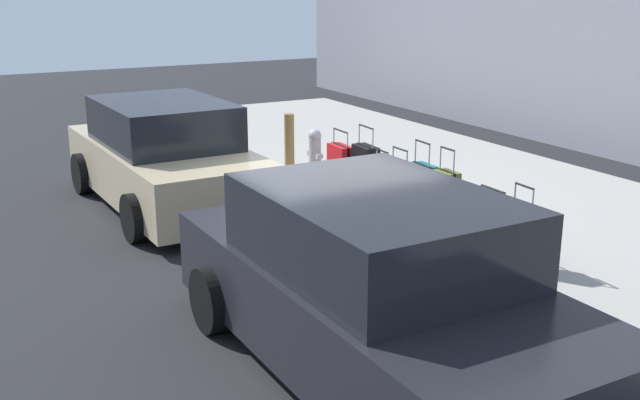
% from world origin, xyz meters
% --- Properties ---
extents(ground_plane, '(40.00, 40.00, 0.00)m').
position_xyz_m(ground_plane, '(0.00, 0.00, 0.00)').
color(ground_plane, black).
extents(sidewalk_curb, '(18.00, 5.00, 0.14)m').
position_xyz_m(sidewalk_curb, '(0.00, -2.50, 0.07)').
color(sidewalk_curb, '#9E9B93').
rests_on(sidewalk_curb, ground_plane).
extents(suitcase_black_0, '(0.37, 0.22, 0.97)m').
position_xyz_m(suitcase_black_0, '(-3.14, -0.70, 0.52)').
color(suitcase_black_0, black).
rests_on(suitcase_black_0, sidewalk_curb).
extents(suitcase_red_1, '(0.48, 0.24, 0.82)m').
position_xyz_m(suitcase_red_1, '(-2.64, -0.71, 0.43)').
color(suitcase_red_1, red).
rests_on(suitcase_red_1, sidewalk_curb).
extents(suitcase_navy_2, '(0.44, 0.26, 0.58)m').
position_xyz_m(suitcase_navy_2, '(-2.11, -0.69, 0.40)').
color(suitcase_navy_2, navy).
rests_on(suitcase_navy_2, sidewalk_curb).
extents(suitcase_olive_3, '(0.35, 0.23, 1.09)m').
position_xyz_m(suitcase_olive_3, '(-1.64, -0.83, 0.53)').
color(suitcase_olive_3, '#59601E').
rests_on(suitcase_olive_3, sidewalk_curb).
extents(suitcase_teal_4, '(0.41, 0.28, 1.09)m').
position_xyz_m(suitcase_teal_4, '(-1.18, -0.77, 0.53)').
color(suitcase_teal_4, '#0F606B').
rests_on(suitcase_teal_4, sidewalk_curb).
extents(suitcase_maroon_5, '(0.41, 0.22, 0.91)m').
position_xyz_m(suitcase_maroon_5, '(-0.70, -0.76, 0.47)').
color(suitcase_maroon_5, maroon).
rests_on(suitcase_maroon_5, sidewalk_curb).
extents(suitcase_silver_6, '(0.36, 0.26, 0.79)m').
position_xyz_m(suitcase_silver_6, '(-0.24, -0.77, 0.43)').
color(suitcase_silver_6, '#9EA0A8').
rests_on(suitcase_silver_6, sidewalk_curb).
extents(suitcase_black_7, '(0.48, 0.25, 1.05)m').
position_xyz_m(suitcase_black_7, '(0.25, -0.81, 0.52)').
color(suitcase_black_7, black).
rests_on(suitcase_black_7, sidewalk_curb).
extents(suitcase_red_8, '(0.50, 0.23, 0.91)m').
position_xyz_m(suitcase_red_8, '(0.82, -0.71, 0.47)').
color(suitcase_red_8, red).
rests_on(suitcase_red_8, sidewalk_curb).
extents(fire_hydrant, '(0.39, 0.21, 0.76)m').
position_xyz_m(fire_hydrant, '(1.72, -0.75, 0.53)').
color(fire_hydrant, '#99999E').
rests_on(fire_hydrant, sidewalk_curb).
extents(bollard_post, '(0.17, 0.17, 0.92)m').
position_xyz_m(bollard_post, '(2.36, -0.60, 0.60)').
color(bollard_post, brown).
rests_on(bollard_post, sidewalk_curb).
extents(parked_car_charcoal_0, '(4.54, 2.11, 1.60)m').
position_xyz_m(parked_car_charcoal_0, '(-4.08, 1.81, 0.75)').
color(parked_car_charcoal_0, black).
rests_on(parked_car_charcoal_0, ground_plane).
extents(parked_car_beige_1, '(4.38, 2.11, 1.57)m').
position_xyz_m(parked_car_beige_1, '(1.59, 1.81, 0.74)').
color(parked_car_beige_1, tan).
rests_on(parked_car_beige_1, ground_plane).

